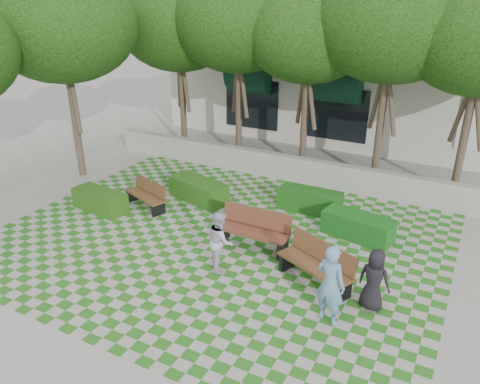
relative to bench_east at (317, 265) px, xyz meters
The scene contains 17 objects.
ground 3.19m from the bench_east, behind, with size 90.00×90.00×0.00m, color gray.
lawn 3.21m from the bench_east, 169.40° to the left, with size 12.00×12.00×0.00m, color #2B721E.
sidewalk_south 6.01m from the bench_east, 121.38° to the right, with size 16.00×2.00×0.01m, color #9E9B93.
sidewalk_west 10.35m from the bench_east, behind, with size 2.00×12.00×0.01m, color #9E9B93.
retaining_wall 6.57m from the bench_east, 118.34° to the left, with size 15.00×0.36×0.90m, color #9E9B93.
bench_east is the anchor object (origin of this frame).
bench_mid 2.22m from the bench_east, 158.38° to the left, with size 2.00×0.67×1.05m.
bench_west 6.34m from the bench_east, 166.73° to the left, with size 1.73×1.05×0.86m.
hedge_east 2.67m from the bench_east, 83.99° to the left, with size 1.94×0.78×0.68m, color #144E18.
hedge_midright 3.97m from the bench_east, 112.47° to the left, with size 1.94×0.78×0.68m, color #154B14.
hedge_midleft 5.68m from the bench_east, 151.94° to the left, with size 2.03×0.81×0.71m, color #204C14.
hedge_west 7.37m from the bench_east, behind, with size 1.84×0.73×0.64m, color #224C14.
person_blue 1.45m from the bench_east, 60.31° to the right, with size 0.66×0.43×1.81m, color #6694BB.
person_dark 1.45m from the bench_east, 13.44° to the right, with size 0.70×0.46×1.44m, color black.
person_white 2.38m from the bench_east, 167.47° to the right, with size 0.76×0.59×1.56m, color silver.
tree_row 8.80m from the bench_east, 131.98° to the left, with size 17.70×13.40×7.41m.
building 13.98m from the bench_east, 99.09° to the left, with size 18.00×8.92×5.15m.
Camera 1 is at (5.92, -8.70, 6.45)m, focal length 35.00 mm.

